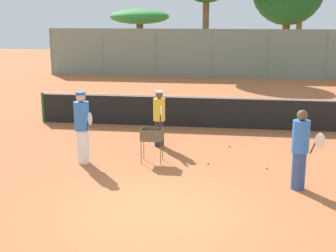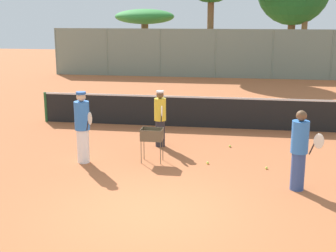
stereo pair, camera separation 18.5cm
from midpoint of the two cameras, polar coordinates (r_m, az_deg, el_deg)
ground_plane at (r=9.32m, az=-1.47°, el=-10.51°), size 80.00×80.00×0.00m
tennis_net at (r=15.95m, az=3.25°, el=1.83°), size 10.63×0.10×1.07m
back_fence at (r=28.45m, az=5.98°, el=8.78°), size 20.19×0.08×2.90m
tree_4 at (r=33.43m, az=-2.70°, el=13.05°), size 4.13×4.13×4.09m
player_white_outfit at (r=10.57m, az=16.22°, el=-2.80°), size 0.64×0.80×1.79m
player_red_cap at (r=13.53m, az=-0.57°, el=1.00°), size 0.38×0.87×1.64m
player_yellow_shirt at (r=12.20m, az=-9.96°, el=-0.05°), size 0.69×0.79×1.87m
ball_cart at (r=12.17m, az=-1.55°, el=-1.36°), size 0.56×0.41×0.89m
tennis_ball_0 at (r=12.19m, az=5.30°, el=-4.50°), size 0.07×0.07×0.07m
tennis_ball_1 at (r=12.03m, az=12.35°, el=-5.01°), size 0.07×0.07×0.07m
tennis_ball_2 at (r=13.76m, az=7.95°, el=-2.44°), size 0.07×0.07×0.07m
tennis_ball_3 at (r=14.49m, az=18.17°, el=-2.19°), size 0.07×0.07×0.07m
parked_car at (r=31.96m, az=-3.44°, el=7.93°), size 4.20×1.70×1.60m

